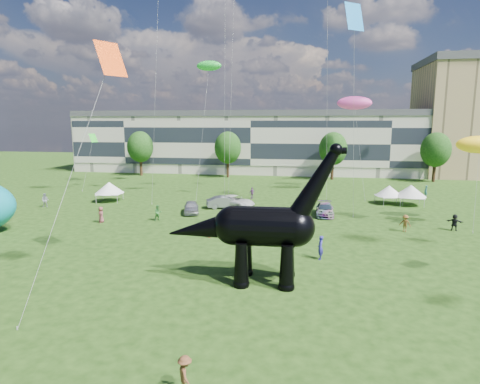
# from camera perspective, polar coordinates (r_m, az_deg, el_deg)

# --- Properties ---
(ground) EXTENTS (220.00, 220.00, 0.00)m
(ground) POSITION_cam_1_polar(r_m,az_deg,el_deg) (26.16, 1.99, -14.01)
(ground) COLOR #16330C
(ground) RESTS_ON ground
(terrace_row) EXTENTS (78.00, 11.00, 12.00)m
(terrace_row) POSITION_cam_1_polar(r_m,az_deg,el_deg) (86.57, 2.02, 6.79)
(terrace_row) COLOR beige
(terrace_row) RESTS_ON ground
(tree_far_left) EXTENTS (5.20, 5.20, 9.44)m
(tree_far_left) POSITION_cam_1_polar(r_m,az_deg,el_deg) (83.65, -14.02, 6.60)
(tree_far_left) COLOR #382314
(tree_far_left) RESTS_ON ground
(tree_mid_left) EXTENTS (5.20, 5.20, 9.44)m
(tree_mid_left) POSITION_cam_1_polar(r_m,az_deg,el_deg) (78.31, -1.75, 6.68)
(tree_mid_left) COLOR #382314
(tree_mid_left) RESTS_ON ground
(tree_mid_right) EXTENTS (5.20, 5.20, 9.44)m
(tree_mid_right) POSITION_cam_1_polar(r_m,az_deg,el_deg) (77.03, 13.11, 6.38)
(tree_mid_right) COLOR #382314
(tree_mid_right) RESTS_ON ground
(tree_far_right) EXTENTS (5.20, 5.20, 9.44)m
(tree_far_right) POSITION_cam_1_polar(r_m,az_deg,el_deg) (80.23, 26.11, 5.77)
(tree_far_right) COLOR #382314
(tree_far_right) RESTS_ON ground
(dinosaur_sculpture) EXTENTS (11.80, 3.29, 9.68)m
(dinosaur_sculpture) POSITION_cam_1_polar(r_m,az_deg,el_deg) (26.66, 2.53, -5.21)
(dinosaur_sculpture) COLOR black
(dinosaur_sculpture) RESTS_ON ground
(car_silver) EXTENTS (2.80, 4.55, 1.45)m
(car_silver) POSITION_cam_1_polar(r_m,az_deg,el_deg) (47.72, -6.95, -2.16)
(car_silver) COLOR #B5B6BA
(car_silver) RESTS_ON ground
(car_grey) EXTENTS (4.85, 3.08, 1.51)m
(car_grey) POSITION_cam_1_polar(r_m,az_deg,el_deg) (50.30, -2.18, -1.44)
(car_grey) COLOR slate
(car_grey) RESTS_ON ground
(car_white) EXTENTS (6.06, 4.74, 1.53)m
(car_white) POSITION_cam_1_polar(r_m,az_deg,el_deg) (50.61, -0.84, -1.35)
(car_white) COLOR silver
(car_white) RESTS_ON ground
(car_dark) EXTENTS (2.02, 4.84, 1.40)m
(car_dark) POSITION_cam_1_polar(r_m,az_deg,el_deg) (47.22, 11.98, -2.46)
(car_dark) COLOR #595960
(car_dark) RESTS_ON ground
(gazebo_near) EXTENTS (4.03, 4.03, 2.68)m
(gazebo_near) POSITION_cam_1_polar(r_m,az_deg,el_deg) (56.25, 23.12, 0.14)
(gazebo_near) COLOR silver
(gazebo_near) RESTS_ON ground
(gazebo_far) EXTENTS (4.32, 4.32, 2.45)m
(gazebo_far) POSITION_cam_1_polar(r_m,az_deg,el_deg) (56.29, 20.44, 0.15)
(gazebo_far) COLOR white
(gazebo_far) RESTS_ON ground
(gazebo_left) EXTENTS (4.44, 4.44, 2.66)m
(gazebo_left) POSITION_cam_1_polar(r_m,az_deg,el_deg) (57.06, -18.09, 0.56)
(gazebo_left) COLOR white
(gazebo_left) RESTS_ON ground
(visitors) EXTENTS (50.39, 47.54, 1.89)m
(visitors) POSITION_cam_1_polar(r_m,az_deg,el_deg) (40.44, 1.89, -4.08)
(visitors) COLOR #61306D
(visitors) RESTS_ON ground
(kites) EXTENTS (64.71, 49.57, 30.98)m
(kites) POSITION_cam_1_polar(r_m,az_deg,el_deg) (56.61, 21.16, 15.96)
(kites) COLOR #F44410
(kites) RESTS_ON ground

